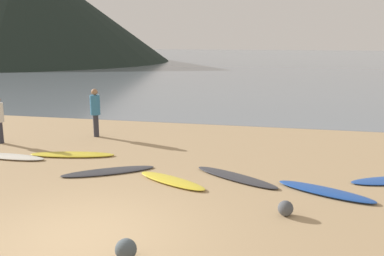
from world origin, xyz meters
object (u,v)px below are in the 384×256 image
surfboard_0 (10,156)px  surfboard_1 (72,154)px  surfboard_4 (236,177)px  beach_rock_far (286,208)px  person_1 (95,109)px  surfboard_5 (325,191)px  beach_rock_near (126,249)px  surfboard_2 (109,171)px  surfboard_3 (172,181)px

surfboard_0 → surfboard_1: (1.67, 0.60, -0.00)m
surfboard_4 → beach_rock_far: size_ratio=8.01×
surfboard_0 → person_1: bearing=69.0°
surfboard_5 → beach_rock_near: size_ratio=6.45×
beach_rock_near → surfboard_5: bearing=48.0°
surfboard_0 → person_1: (1.29, 3.05, 0.95)m
surfboard_1 → person_1: (-0.37, 2.44, 0.96)m
surfboard_1 → surfboard_4: surfboard_1 is taller
surfboard_2 → surfboard_5: bearing=-35.8°
surfboard_4 → person_1: (-5.33, 3.41, 0.96)m
surfboard_1 → surfboard_2: size_ratio=1.04×
surfboard_3 → surfboard_5: (3.56, 0.05, 0.00)m
surfboard_3 → beach_rock_far: bearing=0.6°
surfboard_1 → beach_rock_near: (3.74, -5.22, 0.13)m
surfboard_2 → beach_rock_far: size_ratio=7.91×
beach_rock_near → beach_rock_far: 3.33m
surfboard_1 → beach_rock_far: beach_rock_far is taller
surfboard_5 → person_1: (-7.41, 3.99, 0.95)m
surfboard_0 → beach_rock_far: (7.85, -2.36, 0.11)m
person_1 → surfboard_4: bearing=130.6°
surfboard_4 → beach_rock_far: bearing=-28.2°
person_1 → beach_rock_far: bearing=123.7°
surfboard_1 → surfboard_2: surfboard_1 is taller
beach_rock_far → surfboard_4: bearing=121.4°
surfboard_1 → beach_rock_far: size_ratio=8.22×
surfboard_0 → beach_rock_near: size_ratio=6.52×
surfboard_2 → beach_rock_near: size_ratio=6.96×
surfboard_3 → beach_rock_near: size_ratio=5.91×
surfboard_3 → beach_rock_far: size_ratio=6.71×
surfboard_0 → surfboard_5: bearing=-4.1°
surfboard_5 → beach_rock_near: beach_rock_near is taller
surfboard_5 → person_1: size_ratio=1.32×
surfboard_2 → person_1: 4.31m
surfboard_3 → surfboard_5: surfboard_5 is taller
surfboard_4 → beach_rock_near: (-1.22, -4.25, 0.13)m
surfboard_2 → surfboard_1: bearing=111.8°
beach_rock_far → surfboard_0: bearing=163.3°
beach_rock_far → surfboard_3: bearing=153.0°
surfboard_1 → person_1: bearing=88.1°
surfboard_4 → beach_rock_near: beach_rock_near is taller
person_1 → beach_rock_near: 8.73m
surfboard_4 → surfboard_5: 2.16m
surfboard_0 → surfboard_2: (3.35, -0.61, -0.01)m
surfboard_2 → surfboard_4: size_ratio=0.99×
surfboard_3 → beach_rock_far: 3.03m
surfboard_0 → surfboard_4: 6.64m
surfboard_5 → surfboard_4: bearing=-170.3°
surfboard_0 → surfboard_4: bearing=-1.1°
surfboard_1 → surfboard_5: 7.21m
beach_rock_near → surfboard_1: bearing=125.6°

